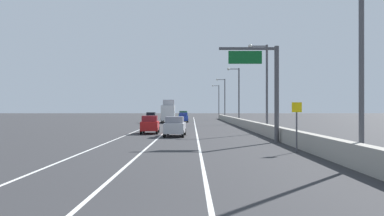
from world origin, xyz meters
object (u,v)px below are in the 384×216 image
(car_black_3, at_px, (151,118))
(car_green_2, at_px, (183,116))
(lamp_post_right_near, at_px, (355,45))
(car_red_0, at_px, (150,125))
(lamp_post_right_third, at_px, (237,92))
(lamp_post_right_second, at_px, (264,82))
(box_truck, at_px, (168,112))
(lamp_post_right_fourth, at_px, (224,96))
(lamp_post_right_fifth, at_px, (218,99))
(car_blue_4, at_px, (183,117))
(car_silver_1, at_px, (175,126))
(overhead_sign_gantry, at_px, (267,82))
(speed_advisory_sign, at_px, (297,123))

(car_black_3, bearing_deg, car_green_2, 60.27)
(lamp_post_right_near, distance_m, car_red_0, 27.41)
(lamp_post_right_third, bearing_deg, lamp_post_right_second, -89.78)
(box_truck, bearing_deg, lamp_post_right_near, -78.35)
(car_red_0, bearing_deg, car_black_3, 95.54)
(lamp_post_right_fourth, bearing_deg, lamp_post_right_near, -89.93)
(lamp_post_right_fourth, height_order, lamp_post_right_fifth, same)
(lamp_post_right_fourth, xyz_separation_m, box_truck, (-11.76, -18.30, -3.56))
(car_green_2, bearing_deg, lamp_post_right_third, -59.61)
(car_black_3, xyz_separation_m, car_blue_4, (5.91, 2.74, -0.05))
(lamp_post_right_fourth, xyz_separation_m, car_silver_1, (-8.95, -55.85, -4.58))
(overhead_sign_gantry, height_order, car_silver_1, overhead_sign_gantry)
(car_green_2, bearing_deg, speed_advisory_sign, -82.41)
(car_black_3, distance_m, box_truck, 3.40)
(car_silver_1, distance_m, car_green_2, 46.73)
(overhead_sign_gantry, distance_m, car_green_2, 54.15)
(lamp_post_right_fourth, bearing_deg, lamp_post_right_fifth, 89.34)
(speed_advisory_sign, relative_size, car_silver_1, 0.66)
(car_black_3, bearing_deg, speed_advisory_sign, -74.69)
(car_silver_1, bearing_deg, lamp_post_right_second, 29.52)
(box_truck, bearing_deg, overhead_sign_gantry, -76.94)
(car_red_0, bearing_deg, lamp_post_right_second, 4.57)
(lamp_post_right_third, height_order, car_silver_1, lamp_post_right_third)
(lamp_post_right_near, height_order, box_truck, lamp_post_right_near)
(speed_advisory_sign, distance_m, lamp_post_right_second, 19.69)
(car_red_0, bearing_deg, car_blue_4, 85.47)
(speed_advisory_sign, distance_m, car_green_2, 61.23)
(lamp_post_right_near, distance_m, lamp_post_right_fifth, 101.05)
(car_silver_1, bearing_deg, speed_advisory_sign, -60.46)
(car_blue_4, distance_m, box_truck, 3.49)
(lamp_post_right_second, xyz_separation_m, car_silver_1, (-9.40, -5.32, -4.58))
(lamp_post_right_third, xyz_separation_m, car_green_2, (-9.47, 16.15, -4.46))
(car_black_3, bearing_deg, car_red_0, -84.46)
(car_blue_4, bearing_deg, lamp_post_right_fifth, 77.48)
(speed_advisory_sign, xyz_separation_m, car_silver_1, (-7.91, 13.95, -0.83))
(overhead_sign_gantry, distance_m, box_truck, 45.56)
(overhead_sign_gantry, height_order, car_red_0, overhead_sign_gantry)
(lamp_post_right_second, height_order, lamp_post_right_third, same)
(lamp_post_right_near, bearing_deg, lamp_post_right_fourth, 90.07)
(car_blue_4, bearing_deg, overhead_sign_gantry, -80.77)
(speed_advisory_sign, bearing_deg, car_blue_4, 98.47)
(lamp_post_right_near, bearing_deg, car_blue_4, 98.70)
(car_red_0, relative_size, car_green_2, 0.86)
(car_blue_4, bearing_deg, car_red_0, -94.53)
(overhead_sign_gantry, height_order, lamp_post_right_fourth, lamp_post_right_fourth)
(overhead_sign_gantry, distance_m, speed_advisory_sign, 7.80)
(speed_advisory_sign, distance_m, lamp_post_right_fourth, 69.91)
(car_silver_1, relative_size, car_blue_4, 1.13)
(speed_advisory_sign, distance_m, lamp_post_right_near, 7.16)
(car_green_2, bearing_deg, car_red_0, -93.56)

